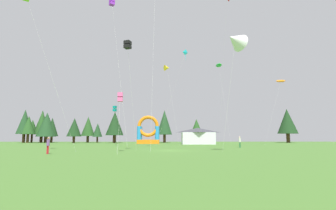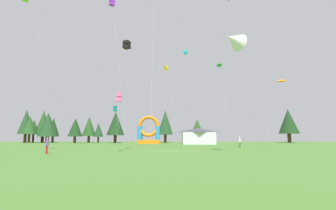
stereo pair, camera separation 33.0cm
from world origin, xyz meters
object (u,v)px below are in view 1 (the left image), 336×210
at_px(person_midfield, 48,144).
at_px(kite_cyan_diamond, 185,54).
at_px(festival_tent, 198,136).
at_px(kite_orange_parafoil, 281,81).
at_px(kite_white_delta, 235,40).
at_px(inflatable_yellow_castle, 148,133).
at_px(kite_purple_box, 112,3).
at_px(kite_pink_box, 120,97).
at_px(kite_teal_box, 115,109).
at_px(person_far_side, 240,141).
at_px(kite_green_parafoil, 219,65).
at_px(kite_black_box, 128,45).
at_px(kite_yellow_delta, 167,68).

bearing_deg(person_midfield, kite_cyan_diamond, -93.44).
bearing_deg(festival_tent, kite_orange_parafoil, -6.81).
height_order(kite_white_delta, inflatable_yellow_castle, kite_white_delta).
xyz_separation_m(kite_purple_box, kite_pink_box, (5.30, -18.66, -21.62)).
bearing_deg(kite_teal_box, person_far_side, -22.09).
xyz_separation_m(kite_purple_box, festival_tent, (18.16, 12.83, -25.78)).
xyz_separation_m(kite_teal_box, kite_green_parafoil, (22.70, 9.32, 11.53)).
distance_m(kite_orange_parafoil, kite_green_parafoil, 14.72).
bearing_deg(kite_cyan_diamond, festival_tent, 70.61).
bearing_deg(kite_teal_box, kite_white_delta, -52.03).
distance_m(kite_pink_box, kite_white_delta, 14.20).
distance_m(kite_purple_box, kite_cyan_diamond, 17.42).
xyz_separation_m(kite_orange_parafoil, inflatable_yellow_castle, (-31.05, 6.68, -12.03)).
distance_m(kite_green_parafoil, inflatable_yellow_castle, 24.00).
distance_m(kite_green_parafoil, person_midfield, 44.46).
height_order(kite_orange_parafoil, festival_tent, kite_orange_parafoil).
bearing_deg(kite_orange_parafoil, kite_green_parafoil, 174.18).
distance_m(kite_purple_box, person_far_side, 35.21).
bearing_deg(person_far_side, kite_white_delta, -136.24).
relative_size(kite_black_box, kite_white_delta, 0.98).
height_order(inflatable_yellow_castle, festival_tent, inflatable_yellow_castle).
bearing_deg(kite_green_parafoil, festival_tent, 170.51).
relative_size(kite_teal_box, kite_cyan_diamond, 0.41).
xyz_separation_m(person_midfield, inflatable_yellow_castle, (7.80, 37.64, 1.57)).
distance_m(person_far_side, inflatable_yellow_castle, 28.30).
xyz_separation_m(kite_yellow_delta, kite_white_delta, (7.11, -31.35, -5.60)).
distance_m(person_far_side, festival_tent, 19.40).
bearing_deg(kite_cyan_diamond, person_far_side, -46.45).
height_order(kite_pink_box, inflatable_yellow_castle, inflatable_yellow_castle).
bearing_deg(kite_yellow_delta, kite_purple_box, -133.00).
bearing_deg(person_midfield, kite_pink_box, -133.74).
distance_m(kite_orange_parafoil, kite_pink_box, 44.19).
relative_size(kite_green_parafoil, kite_pink_box, 2.94).
bearing_deg(person_far_side, kite_teal_box, 128.94).
bearing_deg(kite_purple_box, festival_tent, 35.24).
xyz_separation_m(kite_teal_box, kite_black_box, (5.13, -19.41, 5.63)).
bearing_deg(kite_white_delta, kite_cyan_diamond, 99.43).
distance_m(kite_yellow_delta, festival_tent, 17.63).
height_order(kite_orange_parafoil, person_far_side, kite_orange_parafoil).
height_order(kite_purple_box, festival_tent, kite_purple_box).
bearing_deg(inflatable_yellow_castle, kite_white_delta, -72.38).
relative_size(kite_orange_parafoil, festival_tent, 2.02).
height_order(kite_black_box, kite_white_delta, kite_white_delta).
bearing_deg(kite_purple_box, inflatable_yellow_castle, 69.92).
bearing_deg(kite_yellow_delta, kite_white_delta, -77.22).
relative_size(kite_green_parafoil, kite_black_box, 1.45).
relative_size(kite_purple_box, kite_cyan_diamond, 1.51).
bearing_deg(kite_purple_box, kite_orange_parafoil, 15.76).
distance_m(person_midfield, person_far_side, 27.70).
bearing_deg(kite_pink_box, kite_green_parafoil, 59.59).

